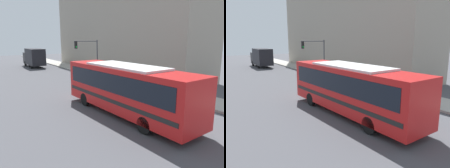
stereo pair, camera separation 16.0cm
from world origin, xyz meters
TOP-DOWN VIEW (x-y plane):
  - ground_plane at (0.00, 0.00)m, footprint 120.00×120.00m
  - sidewalk at (6.07, 20.00)m, footprint 3.13×70.00m
  - building_facade at (10.63, 16.46)m, footprint 6.00×30.92m
  - city_bus at (-0.86, -0.92)m, footprint 2.96×10.73m
  - delivery_truck at (1.01, 27.91)m, footprint 2.31×6.74m
  - fire_hydrant at (5.10, 4.56)m, footprint 0.23×0.31m
  - traffic_light_pole at (4.04, 13.06)m, footprint 3.28×0.35m
  - parking_meter at (5.10, 8.52)m, footprint 0.14×0.14m
  - pedestrian_near_corner at (5.66, 7.88)m, footprint 0.34×0.34m

SIDE VIEW (x-z plane):
  - ground_plane at x=0.00m, z-range 0.00..0.00m
  - sidewalk at x=6.07m, z-range 0.00..0.16m
  - fire_hydrant at x=5.10m, z-range 0.16..0.94m
  - pedestrian_near_corner at x=5.66m, z-range 0.17..1.76m
  - parking_meter at x=5.10m, z-range 0.38..1.57m
  - delivery_truck at x=1.01m, z-range 0.13..3.35m
  - city_bus at x=-0.86m, z-range 0.24..3.51m
  - traffic_light_pole at x=4.04m, z-range 1.06..5.65m
  - building_facade at x=10.63m, z-range 0.00..12.86m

